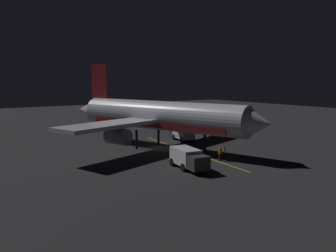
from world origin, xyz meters
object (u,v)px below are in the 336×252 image
at_px(ground_crew_worker, 220,154).
at_px(traffic_cone_near_left, 224,147).
at_px(traffic_cone_near_right, 224,149).
at_px(airliner, 157,116).
at_px(baggage_truck, 188,159).
at_px(catering_truck, 182,132).

xyz_separation_m(ground_crew_worker, traffic_cone_near_left, (-6.02, -5.70, -0.64)).
bearing_deg(traffic_cone_near_right, airliner, -48.89).
bearing_deg(traffic_cone_near_left, baggage_truck, 29.59).
height_order(airliner, baggage_truck, airliner).
xyz_separation_m(baggage_truck, ground_crew_worker, (-5.81, -1.02, -0.30)).
relative_size(catering_truck, traffic_cone_near_left, 11.81).
bearing_deg(traffic_cone_near_right, ground_crew_worker, 41.85).
distance_m(baggage_truck, catering_truck, 19.11).
bearing_deg(airliner, baggage_truck, 72.39).
height_order(traffic_cone_near_left, traffic_cone_near_right, same).
xyz_separation_m(airliner, catering_truck, (-6.88, -3.09, -3.32)).
distance_m(airliner, baggage_truck, 13.68).
relative_size(traffic_cone_near_left, traffic_cone_near_right, 1.00).
distance_m(airliner, traffic_cone_near_left, 10.75).
xyz_separation_m(airliner, baggage_truck, (4.00, 12.62, -3.46)).
height_order(catering_truck, traffic_cone_near_right, catering_truck).
xyz_separation_m(baggage_truck, catering_truck, (-10.88, -15.71, 0.14)).
bearing_deg(traffic_cone_near_left, catering_truck, -83.93).
bearing_deg(ground_crew_worker, airliner, -81.12).
height_order(catering_truck, ground_crew_worker, catering_truck).
xyz_separation_m(catering_truck, traffic_cone_near_left, (-0.96, 8.99, -1.08)).
bearing_deg(traffic_cone_near_left, ground_crew_worker, 43.41).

